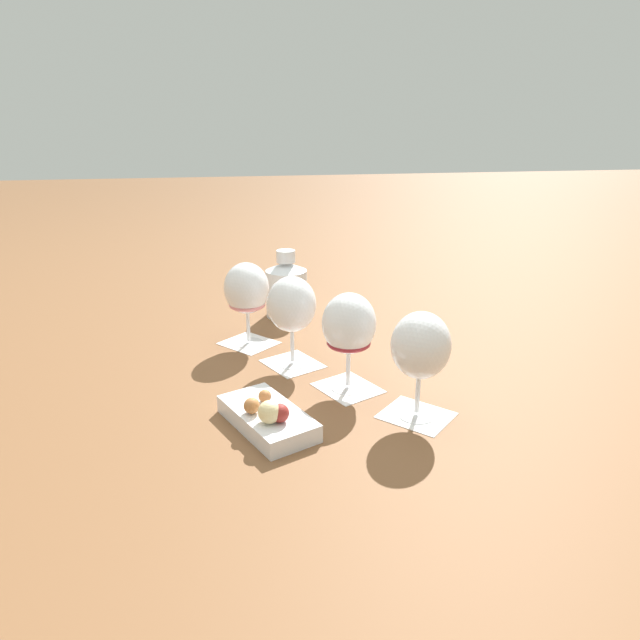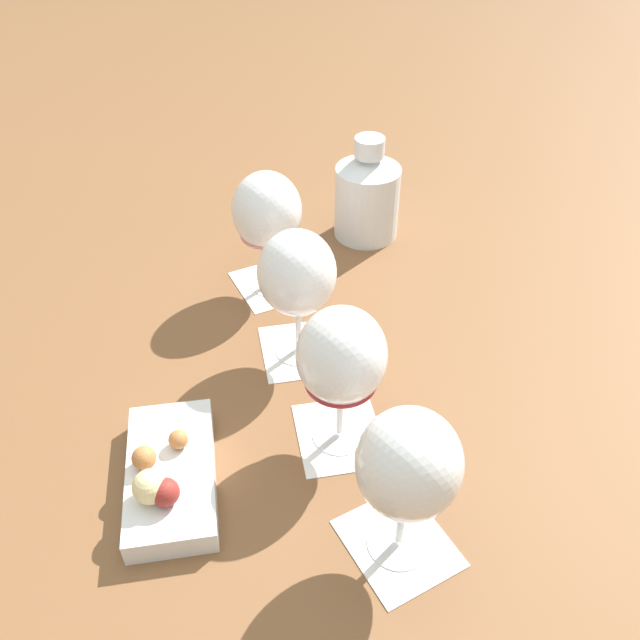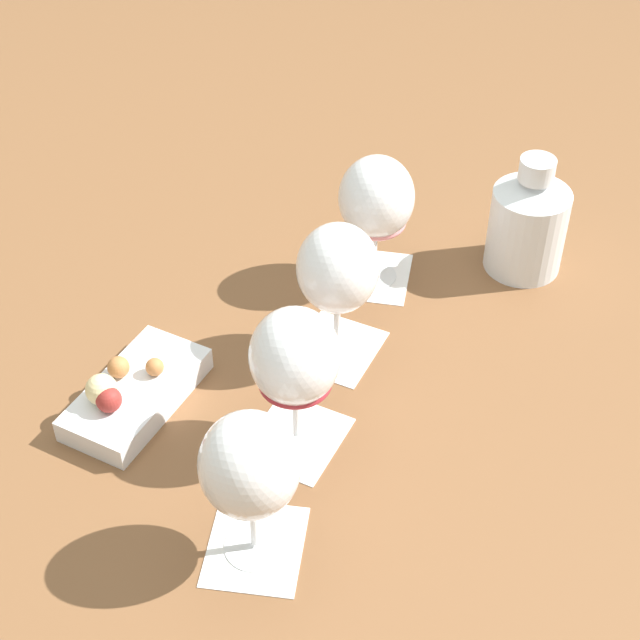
# 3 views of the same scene
# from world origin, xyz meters

# --- Properties ---
(ground_plane) EXTENTS (8.00, 8.00, 0.00)m
(ground_plane) POSITION_xyz_m (0.00, 0.00, 0.00)
(ground_plane) COLOR brown
(tasting_card_0) EXTENTS (0.14, 0.14, 0.00)m
(tasting_card_0) POSITION_xyz_m (-0.18, -0.12, 0.00)
(tasting_card_0) COLOR white
(tasting_card_0) RESTS_ON ground_plane
(tasting_card_1) EXTENTS (0.14, 0.13, 0.00)m
(tasting_card_1) POSITION_xyz_m (-0.06, -0.05, 0.00)
(tasting_card_1) COLOR white
(tasting_card_1) RESTS_ON ground_plane
(tasting_card_2) EXTENTS (0.14, 0.13, 0.00)m
(tasting_card_2) POSITION_xyz_m (0.07, 0.04, 0.00)
(tasting_card_2) COLOR white
(tasting_card_2) RESTS_ON ground_plane
(tasting_card_3) EXTENTS (0.14, 0.14, 0.00)m
(tasting_card_3) POSITION_xyz_m (0.19, 0.13, 0.00)
(tasting_card_3) COLOR white
(tasting_card_3) RESTS_ON ground_plane
(wine_glass_0) EXTENTS (0.10, 0.10, 0.18)m
(wine_glass_0) POSITION_xyz_m (-0.18, -0.12, 0.12)
(wine_glass_0) COLOR white
(wine_glass_0) RESTS_ON tasting_card_0
(wine_glass_1) EXTENTS (0.10, 0.10, 0.18)m
(wine_glass_1) POSITION_xyz_m (-0.06, -0.05, 0.12)
(wine_glass_1) COLOR white
(wine_glass_1) RESTS_ON tasting_card_1
(wine_glass_2) EXTENTS (0.10, 0.10, 0.18)m
(wine_glass_2) POSITION_xyz_m (0.07, 0.04, 0.12)
(wine_glass_2) COLOR white
(wine_glass_2) RESTS_ON tasting_card_2
(wine_glass_3) EXTENTS (0.10, 0.10, 0.18)m
(wine_glass_3) POSITION_xyz_m (0.19, 0.13, 0.12)
(wine_glass_3) COLOR white
(wine_glass_3) RESTS_ON tasting_card_3
(ceramic_vase) EXTENTS (0.10, 0.10, 0.16)m
(ceramic_vase) POSITION_xyz_m (-0.36, -0.02, 0.07)
(ceramic_vase) COLOR silver
(ceramic_vase) RESTS_ON ground_plane
(snack_dish) EXTENTS (0.20, 0.16, 0.06)m
(snack_dish) POSITION_xyz_m (0.18, -0.12, 0.02)
(snack_dish) COLOR silver
(snack_dish) RESTS_ON ground_plane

